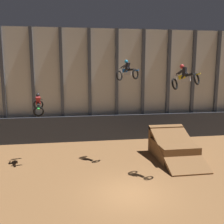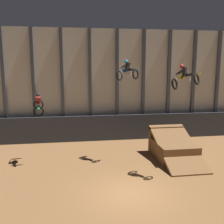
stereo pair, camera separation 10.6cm
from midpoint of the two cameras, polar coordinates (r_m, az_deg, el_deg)
The scene contains 7 objects.
ground_plane at distance 14.92m, azimuth 3.94°, elevation -17.31°, with size 60.00×60.00×0.00m, color brown.
arena_back_wall at distance 24.70m, azimuth -1.76°, elevation 5.94°, with size 32.00×0.40×10.23m.
lower_barrier at distance 24.33m, azimuth -1.43°, elevation -3.49°, with size 31.36×0.20×2.37m.
dirt_ramp at distance 20.54m, azimuth 13.19°, elevation -7.53°, with size 2.79×5.26×2.26m.
rider_bike_left_air at distance 19.02m, azimuth -15.57°, elevation 1.51°, with size 0.92×1.87×1.59m.
rider_bike_center_air at distance 18.86m, azimuth 3.50°, elevation 8.76°, with size 1.60×1.65×1.51m.
rider_bike_right_air at distance 16.52m, azimuth 15.72°, elevation 7.17°, with size 1.66×1.70×1.61m.
Camera 2 is at (-2.90, -12.95, 6.81)m, focal length 42.00 mm.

